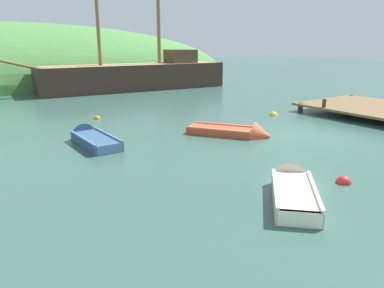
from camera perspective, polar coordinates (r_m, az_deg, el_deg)
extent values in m
plane|color=#33564C|center=(16.83, 15.87, 1.32)|extent=(120.00, 120.00, 0.00)
cylinder|color=#433421|center=(22.49, 16.14, 4.66)|extent=(0.28, 0.28, 1.09)
cylinder|color=#433421|center=(26.52, 23.05, 5.62)|extent=(0.28, 0.28, 1.09)
cylinder|color=#433421|center=(21.31, 19.52, 5.90)|extent=(0.20, 0.20, 0.45)
ellipsoid|color=#477F3D|center=(41.43, -26.57, 8.49)|extent=(51.48, 21.36, 11.35)
cube|color=#38281E|center=(31.58, -8.74, 9.36)|extent=(15.54, 4.60, 2.87)
cube|color=#997A51|center=(31.46, -8.85, 11.86)|extent=(14.91, 4.28, 0.10)
cylinder|color=olive|center=(29.44, -25.46, 11.00)|extent=(2.96, 0.46, 0.97)
cylinder|color=olive|center=(32.40, -5.17, 20.04)|extent=(0.30, 0.30, 8.89)
cube|color=#4C3828|center=(33.21, -1.80, 13.26)|extent=(2.39, 2.46, 1.10)
cube|color=#C64C2D|center=(16.40, 4.52, 1.80)|extent=(2.58, 3.05, 0.40)
cone|color=#C64C2D|center=(15.99, 10.70, 1.22)|extent=(1.32, 1.21, 1.12)
cube|color=#FF6E48|center=(16.83, -0.02, 2.41)|extent=(0.95, 0.69, 0.28)
cube|color=#FF6E48|center=(16.23, 6.24, 2.12)|extent=(1.00, 0.75, 0.05)
cube|color=#FF6E48|center=(16.52, 2.86, 2.42)|extent=(1.00, 0.75, 0.05)
cube|color=#FF6E48|center=(15.84, 3.96, 2.17)|extent=(1.64, 2.39, 0.07)
cube|color=#FF6E48|center=(16.86, 5.08, 2.97)|extent=(1.64, 2.39, 0.07)
cube|color=beige|center=(9.85, 15.32, -8.02)|extent=(2.59, 2.60, 0.50)
cone|color=beige|center=(11.37, 14.59, -4.73)|extent=(1.17, 1.17, 0.99)
cube|color=white|center=(8.68, 16.10, -10.88)|extent=(0.75, 0.74, 0.35)
cube|color=white|center=(10.20, 15.17, -6.02)|extent=(0.81, 0.80, 0.05)
cube|color=white|center=(9.35, 15.65, -8.07)|extent=(0.81, 0.80, 0.05)
cube|color=white|center=(9.81, 18.25, -6.60)|extent=(1.86, 1.89, 0.07)
cube|color=white|center=(9.70, 12.60, -6.41)|extent=(1.86, 1.89, 0.07)
cube|color=#335175|center=(14.98, -14.42, 0.15)|extent=(1.11, 2.69, 0.47)
cone|color=#335175|center=(16.52, -16.52, 1.42)|extent=(1.05, 0.68, 1.04)
cube|color=#4F75A1|center=(13.80, -12.51, -0.74)|extent=(0.99, 0.12, 0.33)
cube|color=#4F75A1|center=(15.37, -15.10, 1.16)|extent=(1.01, 0.18, 0.05)
cube|color=#4F75A1|center=(14.51, -13.80, 0.41)|extent=(1.01, 0.18, 0.05)
cube|color=#4F75A1|center=(15.10, -12.69, 1.42)|extent=(0.09, 2.63, 0.07)
cube|color=#4F75A1|center=(14.75, -16.33, 0.84)|extent=(0.09, 2.63, 0.07)
sphere|color=yellow|center=(20.94, 12.32, 4.29)|extent=(0.41, 0.41, 0.41)
sphere|color=red|center=(11.69, 22.11, -5.51)|extent=(0.43, 0.43, 0.43)
sphere|color=orange|center=(20.17, -14.27, 3.74)|extent=(0.35, 0.35, 0.35)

